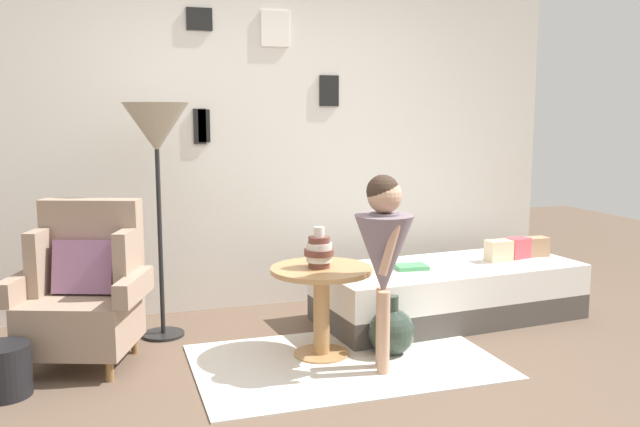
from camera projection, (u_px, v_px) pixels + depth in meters
The scene contains 15 objects.
ground_plane at pixel (349, 401), 3.52m from camera, with size 12.00×12.00×0.00m, color brown.
gallery_wall at pixel (261, 138), 5.16m from camera, with size 4.80×0.12×2.60m.
rug at pixel (345, 361), 4.07m from camera, with size 1.80×1.15×0.01m, color silver.
armchair at pixel (84, 291), 4.02m from camera, with size 0.88×0.77×0.97m.
daybed at pixel (449, 292), 4.92m from camera, with size 1.96×0.96×0.40m.
pillow_head at pixel (534, 247), 5.18m from camera, with size 0.21×0.12×0.15m, color tan.
pillow_mid at pixel (517, 248), 5.11m from camera, with size 0.17×0.12×0.15m, color #D64C56.
pillow_back at pixel (499, 251), 5.00m from camera, with size 0.18×0.12×0.16m, color beige.
side_table at pixel (321, 292), 4.12m from camera, with size 0.62×0.62×0.56m.
vase_striped at pixel (319, 251), 4.08m from camera, with size 0.18×0.18×0.25m.
floor_lamp at pixel (156, 135), 4.36m from camera, with size 0.42×0.42×1.56m.
person_child at pixel (384, 247), 3.82m from camera, with size 0.34×0.34×1.15m.
book_on_daybed at pixel (411, 267), 4.75m from camera, with size 0.22×0.16×0.03m, color #4C9C61.
demijohn_near at pixel (392, 331), 4.19m from camera, with size 0.29×0.29×0.37m.
magazine_basket at pixel (4, 371), 3.57m from camera, with size 0.28×0.28×0.28m, color black.
Camera 1 is at (-1.17, -3.13, 1.48)m, focal length 37.91 mm.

